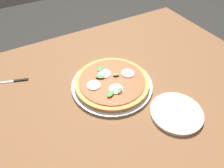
{
  "coord_description": "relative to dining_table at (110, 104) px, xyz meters",
  "views": [
    {
      "loc": [
        0.29,
        0.55,
        1.42
      ],
      "look_at": [
        -0.02,
        -0.02,
        0.78
      ],
      "focal_mm": 33.29,
      "sensor_mm": 36.0,
      "label": 1
    }
  ],
  "objects": [
    {
      "name": "plate_white",
      "position": [
        -0.16,
        0.24,
        0.1
      ],
      "size": [
        0.2,
        0.2,
        0.01
      ],
      "primitive_type": "cylinder",
      "color": "white",
      "rests_on": "dining_table"
    },
    {
      "name": "serving_tray",
      "position": [
        -0.02,
        -0.02,
        0.1
      ],
      "size": [
        0.35,
        0.35,
        0.01
      ],
      "primitive_type": "cylinder",
      "color": "silver",
      "rests_on": "dining_table"
    },
    {
      "name": "dining_table",
      "position": [
        0.0,
        0.0,
        0.0
      ],
      "size": [
        1.5,
        1.03,
        0.77
      ],
      "color": "brown",
      "rests_on": "ground_plane"
    },
    {
      "name": "knife",
      "position": [
        0.35,
        -0.26,
        0.1
      ],
      "size": [
        0.18,
        0.07,
        0.01
      ],
      "color": "black",
      "rests_on": "dining_table"
    },
    {
      "name": "ground_plane",
      "position": [
        0.0,
        0.0,
        -0.68
      ],
      "size": [
        6.0,
        6.0,
        0.0
      ],
      "primitive_type": "plane",
      "color": "#2D2B28"
    },
    {
      "name": "pizza",
      "position": [
        -0.02,
        -0.02,
        0.12
      ],
      "size": [
        0.32,
        0.32,
        0.03
      ],
      "color": "tan",
      "rests_on": "serving_tray"
    }
  ]
}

